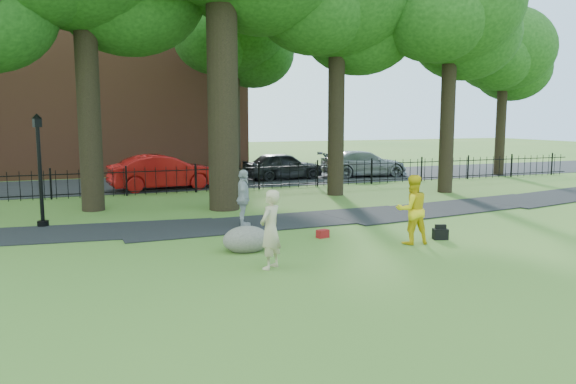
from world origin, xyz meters
name	(u,v)px	position (x,y,z in m)	size (l,w,h in m)	color
ground	(296,252)	(0.00, 0.00, 0.00)	(120.00, 120.00, 0.00)	#447127
footpath	(279,222)	(1.00, 3.90, 0.00)	(36.00, 2.60, 0.03)	black
street	(180,183)	(0.00, 16.00, 0.00)	(80.00, 7.00, 0.02)	black
iron_fence	(196,179)	(0.00, 12.00, 0.60)	(44.00, 0.04, 1.20)	black
brick_building	(87,73)	(-4.00, 24.00, 6.00)	(18.00, 8.00, 12.00)	brown
woman	(270,229)	(-1.13, -1.26, 0.89)	(0.65, 0.43, 1.78)	tan
man	(412,210)	(3.21, -0.30, 0.93)	(0.90, 0.70, 1.86)	yellow
pedestrian	(243,198)	(-0.31, 3.53, 0.89)	(1.04, 0.43, 1.78)	#A5A6AA
boulder	(246,237)	(-1.15, 0.52, 0.35)	(1.20, 0.90, 0.70)	#686457
lamppost	(40,172)	(-6.09, 5.80, 1.70)	(0.34, 0.34, 3.48)	black
backpack	(440,234)	(4.26, -0.14, 0.15)	(0.40, 0.25, 0.30)	black
red_bag	(323,234)	(1.31, 1.24, 0.11)	(0.33, 0.21, 0.23)	maroon
red_sedan	(164,172)	(-1.17, 13.50, 0.82)	(1.73, 4.97, 1.64)	#9A0D0B
grey_car	(283,166)	(5.51, 15.48, 0.74)	(1.75, 4.36, 1.48)	black
silver_car	(364,164)	(10.35, 15.26, 0.73)	(2.04, 5.03, 1.46)	gray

